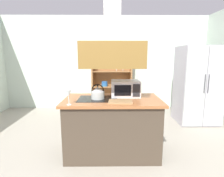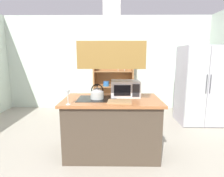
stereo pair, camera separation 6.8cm
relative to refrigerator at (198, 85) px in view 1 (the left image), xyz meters
name	(u,v)px [view 1 (the left image)]	position (x,y,z in m)	size (l,w,h in m)	color
ground_plane	(101,163)	(-2.18, -1.71, -0.89)	(7.80, 7.80, 0.00)	#A0998B
wall_back	(105,63)	(-2.18, 1.29, 0.46)	(6.00, 0.12, 2.70)	silver
kitchen_island	(112,126)	(-2.01, -1.41, -0.44)	(1.49, 0.84, 0.90)	#45392C
range_hood	(112,46)	(-2.01, -1.41, 0.80)	(0.90, 0.70, 1.32)	olive
refrigerator	(198,85)	(0.00, 0.00, 0.00)	(0.90, 0.77, 1.78)	#B7B3C3
dish_cabinet	(112,84)	(-2.00, 1.07, -0.13)	(1.14, 0.40, 1.74)	#9C6A3D
kettle	(98,93)	(-2.23, -1.41, 0.11)	(0.21, 0.21, 0.23)	#B9C0BC
cutting_board	(120,101)	(-1.89, -1.61, 0.02)	(0.34, 0.24, 0.02)	#AB8255
microwave	(125,88)	(-1.79, -1.22, 0.14)	(0.46, 0.35, 0.26)	silver
wine_glass_on_counter	(69,94)	(-2.60, -1.75, 0.16)	(0.08, 0.08, 0.21)	silver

